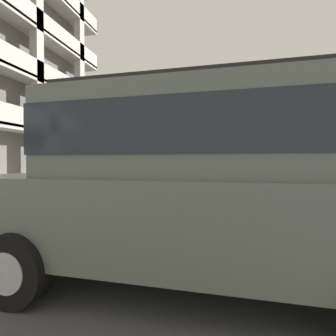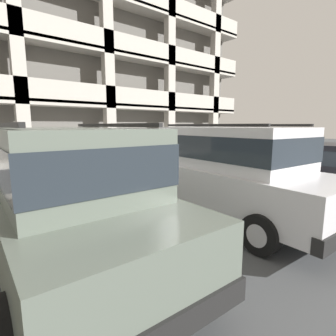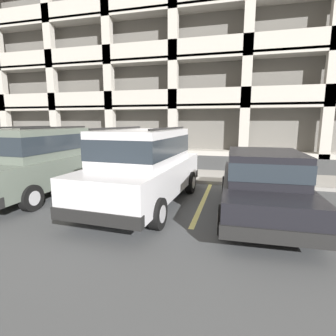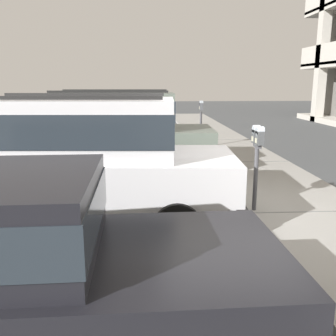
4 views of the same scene
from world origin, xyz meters
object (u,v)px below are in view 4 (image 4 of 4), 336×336
Objects in this scene: parking_meter_near at (257,148)px; parking_meter_far at (201,117)px; silver_suv at (79,157)px; red_sedan at (114,130)px.

parking_meter_near is 0.93× the size of parking_meter_far.
silver_suv is 2.82m from parking_meter_near.
parking_meter_far reaches higher than parking_meter_near.
red_sedan is 3.92m from parking_meter_far.
parking_meter_near is at bearing 40.63° from red_sedan.
parking_meter_far is (-6.37, 2.77, 0.03)m from silver_suv.
silver_suv is 3.38m from red_sedan.
red_sedan reaches higher than parking_meter_near.
red_sedan is at bearing -40.17° from parking_meter_far.
silver_suv is 3.46× the size of parking_meter_near.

